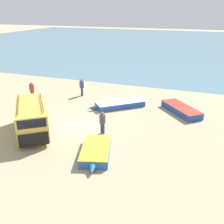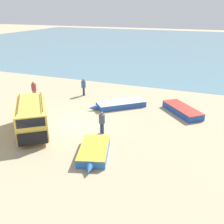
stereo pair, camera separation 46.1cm
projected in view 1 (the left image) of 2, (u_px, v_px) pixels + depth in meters
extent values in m
plane|color=tan|center=(75.00, 124.00, 20.51)|extent=(200.00, 200.00, 0.00)
cube|color=slate|center=(172.00, 44.00, 65.75)|extent=(120.00, 80.00, 0.01)
cube|color=gold|center=(32.00, 117.00, 18.73)|extent=(4.72, 5.27, 1.90)
cube|color=black|center=(34.00, 140.00, 16.62)|extent=(1.53, 1.22, 0.86)
cube|color=#1E232D|center=(32.00, 124.00, 16.29)|extent=(1.44, 1.13, 0.61)
cylinder|color=black|center=(47.00, 135.00, 17.89)|extent=(0.66, 0.76, 0.79)
cylinder|color=black|center=(20.00, 139.00, 17.40)|extent=(0.66, 0.76, 0.79)
cylinder|color=black|center=(44.00, 118.00, 20.69)|extent=(0.66, 0.76, 0.79)
cylinder|color=black|center=(21.00, 121.00, 20.20)|extent=(0.66, 0.76, 0.79)
cylinder|color=black|center=(41.00, 102.00, 18.55)|extent=(2.60, 3.34, 0.05)
cylinder|color=black|center=(18.00, 104.00, 18.11)|extent=(2.60, 3.34, 0.05)
cube|color=#234CA3|center=(120.00, 104.00, 24.05)|extent=(4.35, 4.09, 0.49)
cone|color=#234CA3|center=(92.00, 108.00, 23.17)|extent=(1.03, 0.98, 0.47)
cube|color=silver|center=(120.00, 102.00, 23.98)|extent=(1.14, 1.26, 0.05)
cube|color=silver|center=(120.00, 101.00, 23.95)|extent=(4.39, 4.13, 0.04)
cube|color=#2D66AD|center=(96.00, 151.00, 16.22)|extent=(2.58, 3.63, 0.50)
cone|color=#2D66AD|center=(92.00, 170.00, 14.37)|extent=(0.67, 0.83, 0.48)
cube|color=gold|center=(96.00, 148.00, 16.15)|extent=(1.54, 0.65, 0.05)
cube|color=gold|center=(96.00, 147.00, 16.12)|extent=(2.61, 3.67, 0.04)
cube|color=#234CA3|center=(181.00, 110.00, 22.71)|extent=(3.85, 4.07, 0.53)
cone|color=#234CA3|center=(165.00, 101.00, 24.88)|extent=(0.98, 1.01, 0.50)
cube|color=#B22D23|center=(181.00, 108.00, 22.63)|extent=(1.15, 1.06, 0.05)
cube|color=#B22D23|center=(181.00, 107.00, 22.60)|extent=(3.88, 4.11, 0.04)
cylinder|color=#38383D|center=(82.00, 91.00, 27.10)|extent=(0.16, 0.16, 0.86)
cylinder|color=#38383D|center=(82.00, 92.00, 26.96)|extent=(0.16, 0.16, 0.86)
cylinder|color=#335189|center=(82.00, 84.00, 26.74)|extent=(0.46, 0.46, 0.68)
sphere|color=#8C664C|center=(82.00, 80.00, 26.57)|extent=(0.23, 0.23, 0.23)
cylinder|color=#5B564C|center=(32.00, 95.00, 25.89)|extent=(0.16, 0.16, 0.86)
cylinder|color=#5B564C|center=(34.00, 95.00, 25.95)|extent=(0.16, 0.16, 0.86)
cylinder|color=#993833|center=(32.00, 88.00, 25.63)|extent=(0.47, 0.47, 0.68)
sphere|color=tan|center=(31.00, 83.00, 25.46)|extent=(0.23, 0.23, 0.23)
cylinder|color=navy|center=(104.00, 128.00, 18.86)|extent=(0.15, 0.15, 0.82)
cylinder|color=navy|center=(102.00, 128.00, 18.95)|extent=(0.15, 0.15, 0.82)
cylinder|color=#424C5B|center=(102.00, 119.00, 18.63)|extent=(0.44, 0.44, 0.65)
sphere|color=#8C664C|center=(102.00, 113.00, 18.47)|extent=(0.22, 0.22, 0.22)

